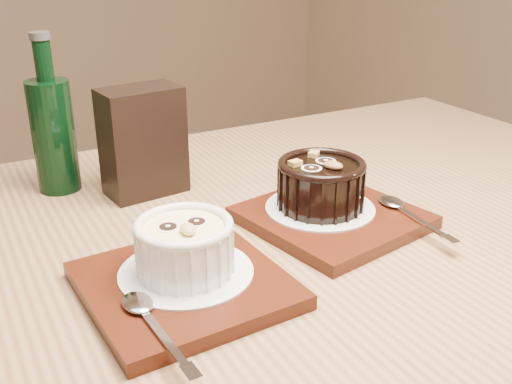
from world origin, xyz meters
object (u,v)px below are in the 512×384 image
table (272,307)px  ramekin_dark (321,182)px  condiment_stand (143,142)px  green_bottle (53,132)px  tray_left (184,285)px  ramekin_white (185,244)px  tray_right (332,218)px

table → ramekin_dark: (0.07, 0.01, 0.14)m
condiment_stand → green_bottle: green_bottle is taller
ramekin_dark → green_bottle: size_ratio=0.50×
green_bottle → tray_left: bearing=-84.9°
ramekin_white → tray_left: bearing=-119.1°
green_bottle → condiment_stand: bearing=-37.4°
table → condiment_stand: bearing=108.5°
tray_left → condiment_stand: size_ratio=1.29×
table → green_bottle: bearing=120.5°
tray_left → ramekin_dark: 0.22m
green_bottle → ramekin_white: bearing=-83.6°
tray_right → condiment_stand: condiment_stand is taller
table → green_bottle: size_ratio=6.06×
ramekin_dark → tray_right: bearing=-88.0°
table → tray_right: bearing=-3.1°
ramekin_white → green_bottle: bearing=105.5°
ramekin_white → condiment_stand: 0.25m
ramekin_white → green_bottle: size_ratio=0.45×
ramekin_dark → green_bottle: green_bottle is taller
ramekin_white → green_bottle: 0.31m
ramekin_dark → green_bottle: bearing=112.1°
ramekin_dark → tray_left: bearing=175.5°
table → ramekin_white: bearing=-163.6°
tray_left → green_bottle: (-0.03, 0.32, 0.07)m
table → ramekin_dark: size_ratio=12.16×
condiment_stand → green_bottle: (-0.09, 0.07, 0.01)m
condiment_stand → ramekin_dark: bearing=-53.3°
tray_right → ramekin_dark: (-0.01, 0.02, 0.04)m
tray_left → ramekin_dark: bearing=15.3°
table → ramekin_white: ramekin_white is taller
condiment_stand → table: bearing=-71.5°
tray_right → tray_left: bearing=-169.1°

